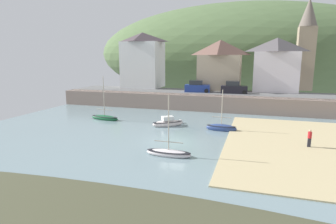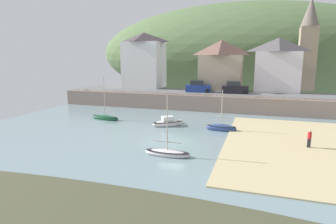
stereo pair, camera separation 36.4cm
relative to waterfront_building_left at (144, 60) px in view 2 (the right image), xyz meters
name	(u,v)px [view 2 (the right image)]	position (x,y,z in m)	size (l,w,h in m)	color
ground	(150,181)	(14.70, -34.76, -7.42)	(48.00, 41.00, 0.61)	gray
quay_seawall	(205,101)	(13.30, -7.70, -6.23)	(48.00, 9.40, 2.40)	gray
hillside_backdrop	(243,53)	(16.35, 30.00, 1.48)	(80.00, 44.00, 25.89)	#536C42
waterfront_building_left	(144,60)	(0.00, 0.00, 0.00)	(7.32, 6.13, 10.23)	white
waterfront_building_centre	(221,65)	(14.55, 0.00, -0.77)	(7.43, 6.02, 8.65)	tan
waterfront_building_right	(277,64)	(23.79, 0.00, -0.68)	(7.36, 4.82, 8.83)	white
church_with_spire	(308,43)	(28.66, 4.00, 2.82)	(3.00, 3.00, 15.54)	gray
sailboat_tall_mast	(167,153)	(14.14, -29.30, -7.34)	(3.91, 1.19, 5.25)	silver
fishing_boat_green	(105,117)	(1.95, -18.42, -7.32)	(4.29, 1.74, 5.85)	#185630
sailboat_blue_trim	(221,128)	(17.36, -19.59, -7.27)	(3.45, 1.13, 4.82)	navy
sailboat_far_left	(168,123)	(10.94, -19.30, -7.24)	(3.78, 3.24, 1.37)	silver
parked_car_near_slipway	(198,87)	(11.46, -4.50, -4.38)	(4.27, 2.16, 1.95)	navy
parked_car_by_wall	(235,88)	(17.43, -4.50, -4.38)	(4.20, 1.96, 1.95)	black
person_near_water	(309,138)	(25.72, -23.55, -6.60)	(0.34, 0.34, 1.62)	#282833
mooring_buoy	(181,122)	(12.07, -17.50, -7.41)	(0.58, 0.58, 0.58)	silver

